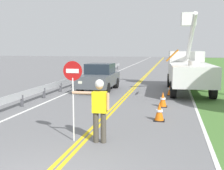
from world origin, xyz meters
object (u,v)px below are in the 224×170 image
(stop_sign_paddle, at_px, (73,83))
(traffic_cone_lead, at_px, (159,112))
(flagger_worker, at_px, (99,107))
(traffic_cone_tail, at_px, (170,89))
(utility_bucket_truck, at_px, (188,69))
(traffic_cone_mid, at_px, (163,100))
(oncoming_sedan_nearest, at_px, (99,77))

(stop_sign_paddle, bearing_deg, traffic_cone_lead, 50.43)
(flagger_worker, bearing_deg, traffic_cone_tail, 77.53)
(stop_sign_paddle, bearing_deg, utility_bucket_truck, 70.42)
(flagger_worker, xyz_separation_m, traffic_cone_tail, (1.91, 8.65, -0.71))
(traffic_cone_mid, relative_size, traffic_cone_tail, 1.00)
(traffic_cone_mid, bearing_deg, oncoming_sedan_nearest, 134.10)
(flagger_worker, height_order, traffic_cone_tail, flagger_worker)
(utility_bucket_truck, relative_size, traffic_cone_tail, 9.88)
(flagger_worker, relative_size, traffic_cone_mid, 2.61)
(flagger_worker, relative_size, traffic_cone_tail, 2.61)
(flagger_worker, bearing_deg, stop_sign_paddle, -179.03)
(stop_sign_paddle, relative_size, utility_bucket_truck, 0.34)
(traffic_cone_mid, bearing_deg, traffic_cone_tail, 84.60)
(utility_bucket_truck, relative_size, oncoming_sedan_nearest, 1.67)
(traffic_cone_lead, xyz_separation_m, traffic_cone_tail, (0.35, 5.84, 0.00))
(flagger_worker, distance_m, traffic_cone_mid, 5.64)
(traffic_cone_lead, xyz_separation_m, traffic_cone_mid, (0.04, 2.55, 0.00))
(flagger_worker, bearing_deg, traffic_cone_mid, 73.36)
(oncoming_sedan_nearest, bearing_deg, flagger_worker, -75.28)
(utility_bucket_truck, xyz_separation_m, oncoming_sedan_nearest, (-5.48, -0.82, -0.56))
(stop_sign_paddle, bearing_deg, traffic_cone_tail, 72.80)
(traffic_cone_mid, distance_m, traffic_cone_tail, 3.31)
(flagger_worker, relative_size, oncoming_sedan_nearest, 0.44)
(oncoming_sedan_nearest, relative_size, traffic_cone_mid, 5.90)
(flagger_worker, height_order, oncoming_sedan_nearest, flagger_worker)
(utility_bucket_truck, height_order, oncoming_sedan_nearest, utility_bucket_truck)
(flagger_worker, xyz_separation_m, traffic_cone_lead, (1.56, 2.81, -0.71))
(stop_sign_paddle, relative_size, traffic_cone_mid, 3.33)
(traffic_cone_lead, distance_m, traffic_cone_mid, 2.55)
(stop_sign_paddle, xyz_separation_m, utility_bucket_truck, (3.72, 10.46, -0.31))
(flagger_worker, bearing_deg, oncoming_sedan_nearest, 104.72)
(utility_bucket_truck, bearing_deg, traffic_cone_mid, -104.86)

